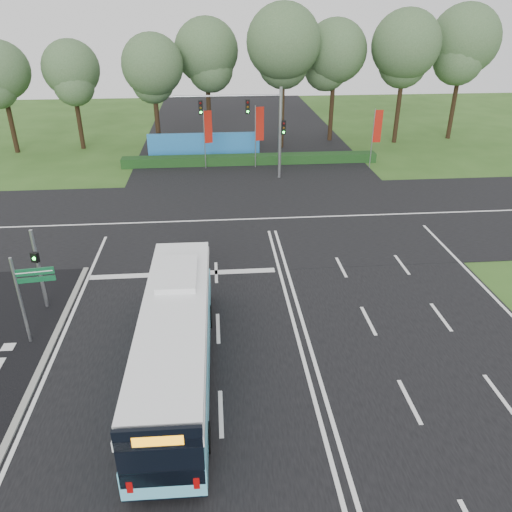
{
  "coord_description": "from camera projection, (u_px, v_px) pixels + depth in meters",
  "views": [
    {
      "loc": [
        -3.21,
        -17.75,
        12.48
      ],
      "look_at": [
        -1.49,
        2.0,
        2.43
      ],
      "focal_mm": 35.0,
      "sensor_mm": 36.0,
      "label": 1
    }
  ],
  "objects": [
    {
      "name": "banner_flag_left",
      "position": [
        207.0,
        131.0,
        40.85
      ],
      "size": [
        0.7,
        0.25,
        4.9
      ],
      "rotation": [
        0.0,
        0.0,
        0.29
      ],
      "color": "gray",
      "rests_on": "ground"
    },
    {
      "name": "street_sign",
      "position": [
        27.0,
        290.0,
        19.53
      ],
      "size": [
        1.52,
        0.27,
        3.91
      ],
      "rotation": [
        0.0,
        0.0,
        0.12
      ],
      "color": "gray",
      "rests_on": "ground"
    },
    {
      "name": "pedestrian_signal",
      "position": [
        38.0,
        267.0,
        21.96
      ],
      "size": [
        0.36,
        0.44,
        3.88
      ],
      "rotation": [
        0.0,
        0.0,
        -0.4
      ],
      "color": "gray",
      "rests_on": "ground"
    },
    {
      "name": "road_cross",
      "position": [
        265.0,
        219.0,
        32.32
      ],
      "size": [
        120.0,
        14.0,
        0.05
      ],
      "primitive_type": "cube",
      "color": "black",
      "rests_on": "ground"
    },
    {
      "name": "eucalyptus_row",
      "position": [
        282.0,
        51.0,
        45.73
      ],
      "size": [
        48.56,
        9.25,
        12.79
      ],
      "color": "black",
      "rests_on": "ground"
    },
    {
      "name": "banner_flag_mid",
      "position": [
        258.0,
        128.0,
        41.12
      ],
      "size": [
        0.75,
        0.18,
        5.14
      ],
      "rotation": [
        0.0,
        0.0,
        0.17
      ],
      "color": "gray",
      "rests_on": "ground"
    },
    {
      "name": "kerb_strip",
      "position": [
        33.0,
        385.0,
        18.19
      ],
      "size": [
        0.25,
        18.0,
        0.12
      ],
      "primitive_type": "cube",
      "color": "gray",
      "rests_on": "ground"
    },
    {
      "name": "blue_hoarding",
      "position": [
        204.0,
        145.0,
        44.85
      ],
      "size": [
        10.0,
        0.3,
        2.2
      ],
      "primitive_type": "cube",
      "color": "#2069AE",
      "rests_on": "ground"
    },
    {
      "name": "road_main",
      "position": [
        294.0,
        325.0,
        21.65
      ],
      "size": [
        20.0,
        120.0,
        0.04
      ],
      "primitive_type": "cube",
      "color": "black",
      "rests_on": "ground"
    },
    {
      "name": "banner_flag_right",
      "position": [
        376.0,
        130.0,
        41.02
      ],
      "size": [
        0.73,
        0.08,
        4.92
      ],
      "rotation": [
        0.0,
        0.0,
        -0.0
      ],
      "color": "gray",
      "rests_on": "ground"
    },
    {
      "name": "traffic_light_gantry",
      "position": [
        257.0,
        119.0,
        37.79
      ],
      "size": [
        8.41,
        0.28,
        7.0
      ],
      "color": "gray",
      "rests_on": "ground"
    },
    {
      "name": "city_bus",
      "position": [
        176.0,
        341.0,
        17.99
      ],
      "size": [
        2.54,
        11.24,
        3.22
      ],
      "rotation": [
        0.0,
        0.0,
        -0.01
      ],
      "color": "#60C2DF",
      "rests_on": "ground"
    },
    {
      "name": "ground",
      "position": [
        294.0,
        325.0,
        21.66
      ],
      "size": [
        120.0,
        120.0,
        0.0
      ],
      "primitive_type": "plane",
      "color": "#2F531B",
      "rests_on": "ground"
    },
    {
      "name": "hedge",
      "position": [
        250.0,
        160.0,
        43.25
      ],
      "size": [
        22.0,
        1.2,
        0.8
      ],
      "primitive_type": "cube",
      "color": "#133613",
      "rests_on": "ground"
    }
  ]
}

